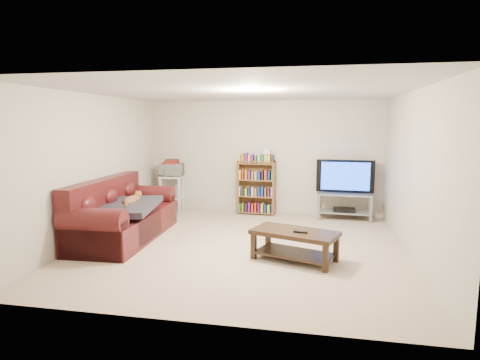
% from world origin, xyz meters
% --- Properties ---
extents(floor, '(5.00, 5.00, 0.00)m').
position_xyz_m(floor, '(0.00, 0.00, 0.00)').
color(floor, beige).
rests_on(floor, ground).
extents(ceiling, '(5.00, 5.00, 0.00)m').
position_xyz_m(ceiling, '(0.00, 0.00, 2.40)').
color(ceiling, white).
rests_on(ceiling, ground).
extents(wall_back, '(5.00, 0.00, 5.00)m').
position_xyz_m(wall_back, '(0.00, 2.50, 1.20)').
color(wall_back, beige).
rests_on(wall_back, ground).
extents(wall_front, '(5.00, 0.00, 5.00)m').
position_xyz_m(wall_front, '(0.00, -2.50, 1.20)').
color(wall_front, beige).
rests_on(wall_front, ground).
extents(wall_left, '(0.00, 5.00, 5.00)m').
position_xyz_m(wall_left, '(-2.50, 0.00, 1.20)').
color(wall_left, beige).
rests_on(wall_left, ground).
extents(wall_right, '(0.00, 5.00, 5.00)m').
position_xyz_m(wall_right, '(2.50, 0.00, 1.20)').
color(wall_right, beige).
rests_on(wall_right, ground).
extents(sofa, '(1.10, 2.39, 1.01)m').
position_xyz_m(sofa, '(-2.09, 0.06, 0.35)').
color(sofa, '#461214').
rests_on(sofa, floor).
extents(blanket, '(1.04, 1.28, 0.20)m').
position_xyz_m(blanket, '(-1.89, -0.09, 0.58)').
color(blanket, '#2E2A35').
rests_on(blanket, sofa).
extents(cat, '(0.28, 0.65, 0.19)m').
position_xyz_m(cat, '(-1.90, 0.12, 0.64)').
color(cat, brown).
rests_on(cat, sofa).
extents(coffee_table, '(1.31, 0.95, 0.43)m').
position_xyz_m(coffee_table, '(0.86, -0.50, 0.30)').
color(coffee_table, black).
rests_on(coffee_table, floor).
extents(remote, '(0.20, 0.09, 0.02)m').
position_xyz_m(remote, '(0.94, -0.58, 0.44)').
color(remote, black).
rests_on(remote, coffee_table).
extents(tv_stand, '(1.09, 0.53, 0.53)m').
position_xyz_m(tv_stand, '(1.70, 2.20, 0.36)').
color(tv_stand, '#999EA3').
rests_on(tv_stand, floor).
extents(television, '(1.16, 0.21, 0.66)m').
position_xyz_m(television, '(1.70, 2.20, 0.87)').
color(television, black).
rests_on(television, tv_stand).
extents(dvd_player, '(0.44, 0.32, 0.06)m').
position_xyz_m(dvd_player, '(1.70, 2.20, 0.19)').
color(dvd_player, black).
rests_on(dvd_player, tv_stand).
extents(bookshelf, '(0.80, 0.28, 1.15)m').
position_xyz_m(bookshelf, '(-0.11, 2.29, 0.59)').
color(bookshelf, brown).
rests_on(bookshelf, floor).
extents(shelf_clutter, '(0.59, 0.19, 0.28)m').
position_xyz_m(shelf_clutter, '(-0.01, 2.30, 1.26)').
color(shelf_clutter, silver).
rests_on(shelf_clutter, bookshelf).
extents(microwave_stand, '(0.52, 0.39, 0.79)m').
position_xyz_m(microwave_stand, '(-1.96, 2.18, 0.51)').
color(microwave_stand, silver).
rests_on(microwave_stand, floor).
extents(microwave, '(0.51, 0.36, 0.27)m').
position_xyz_m(microwave, '(-1.96, 2.18, 0.93)').
color(microwave, silver).
rests_on(microwave, microwave_stand).
extents(game_boxes, '(0.30, 0.27, 0.05)m').
position_xyz_m(game_boxes, '(-1.96, 2.18, 1.09)').
color(game_boxes, maroon).
rests_on(game_boxes, microwave).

